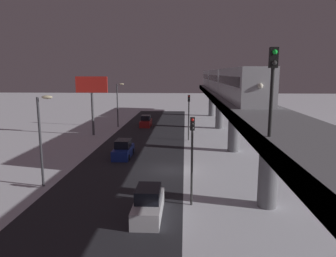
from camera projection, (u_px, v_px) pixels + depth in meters
ground_plane at (170, 170)px, 31.07m from camera, size 240.00×240.00×0.00m
avenue_asphalt at (128, 169)px, 31.29m from camera, size 11.00×97.30×0.01m
elevated_railway at (247, 113)px, 29.70m from camera, size 5.00×97.30×6.53m
subway_train at (221, 80)px, 52.15m from camera, size 2.94×55.47×3.40m
rail_signal at (273, 77)px, 14.04m from camera, size 0.36×0.41×4.00m
sedan_blue at (123, 150)px, 35.95m from camera, size 1.91×4.68×1.97m
sedan_white at (148, 204)px, 21.09m from camera, size 1.80×4.76×1.97m
sedan_red at (146, 122)px, 56.59m from camera, size 1.80×4.34×1.97m
traffic_light_near at (192, 148)px, 22.18m from camera, size 0.32×0.44×6.40m
traffic_light_mid at (189, 111)px, 44.19m from camera, size 0.32×0.44×6.40m
commercial_billboard at (92, 90)px, 47.52m from camera, size 4.80×0.36×8.90m
street_lamp_near at (42, 130)px, 25.87m from camera, size 1.35×0.44×7.65m
street_lamp_far at (119, 100)px, 55.37m from camera, size 1.35×0.44×7.65m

